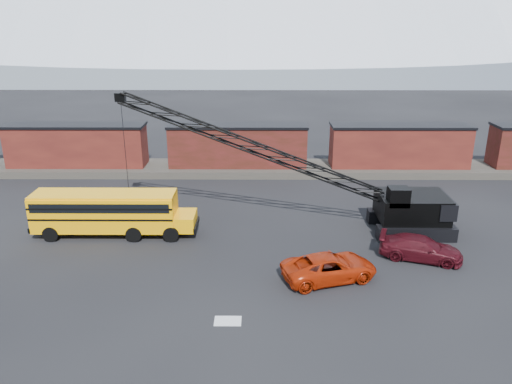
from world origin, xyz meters
TOP-DOWN VIEW (x-y plane):
  - ground at (0.00, 0.00)m, footprint 160.00×160.00m
  - gravel_berm at (0.00, 22.00)m, footprint 120.00×5.00m
  - boxcar_west_near at (-16.00, 22.00)m, footprint 13.70×3.10m
  - boxcar_mid at (0.00, 22.00)m, footprint 13.70×3.10m
  - boxcar_east_near at (16.00, 22.00)m, footprint 13.70×3.10m
  - snow_patch at (0.50, -4.00)m, footprint 1.40×0.90m
  - school_bus at (-8.47, 6.73)m, footprint 11.65×2.65m
  - red_pickup at (6.31, 0.41)m, footprint 6.21×4.18m
  - maroon_suv at (12.57, 3.08)m, footprint 5.61×3.63m
  - crawler_crane at (3.53, 8.13)m, footprint 23.93×4.20m

SIDE VIEW (x-z plane):
  - ground at x=0.00m, z-range 0.00..0.00m
  - snow_patch at x=0.50m, z-range 0.00..0.02m
  - gravel_berm at x=0.00m, z-range 0.00..0.70m
  - maroon_suv at x=12.57m, z-range 0.00..1.51m
  - red_pickup at x=6.31m, z-range 0.00..1.58m
  - school_bus at x=-8.47m, z-range 0.20..3.39m
  - boxcar_west_near at x=-16.00m, z-range 0.68..4.85m
  - boxcar_mid at x=0.00m, z-range 0.68..4.85m
  - boxcar_east_near at x=16.00m, z-range 0.68..4.85m
  - crawler_crane at x=3.53m, z-range 0.36..10.44m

